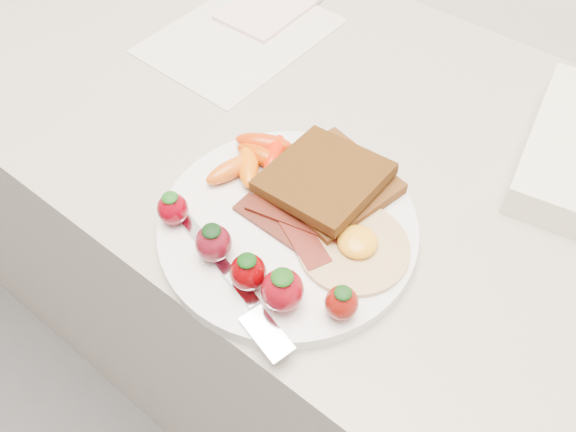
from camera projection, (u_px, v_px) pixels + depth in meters
The scene contains 11 objects.
counter at pixel (333, 310), 1.04m from camera, with size 2.00×0.60×0.90m, color gray.
plate at pixel (288, 227), 0.59m from camera, with size 0.27×0.27×0.02m, color white.
toast_lower at pixel (331, 184), 0.60m from camera, with size 0.12×0.12×0.01m, color black.
toast_upper at pixel (324, 177), 0.59m from camera, with size 0.11×0.11×0.01m, color black.
fried_egg at pixel (355, 246), 0.56m from camera, with size 0.13×0.13×0.02m.
bacon_strips at pixel (290, 224), 0.57m from camera, with size 0.12×0.07×0.01m.
baby_carrots at pixel (256, 157), 0.62m from camera, with size 0.08×0.11×0.02m.
strawberries at pixel (250, 264), 0.52m from camera, with size 0.23×0.06×0.05m.
fork at pixel (239, 291), 0.53m from camera, with size 0.18×0.07×0.00m.
paper_sheet at pixel (240, 36), 0.81m from camera, with size 0.20×0.26×0.00m, color beige.
notepad at pixel (269, 7), 0.84m from camera, with size 0.10×0.15×0.01m, color #EFBFCE.
Camera 1 is at (0.24, 1.26, 1.38)m, focal length 35.00 mm.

